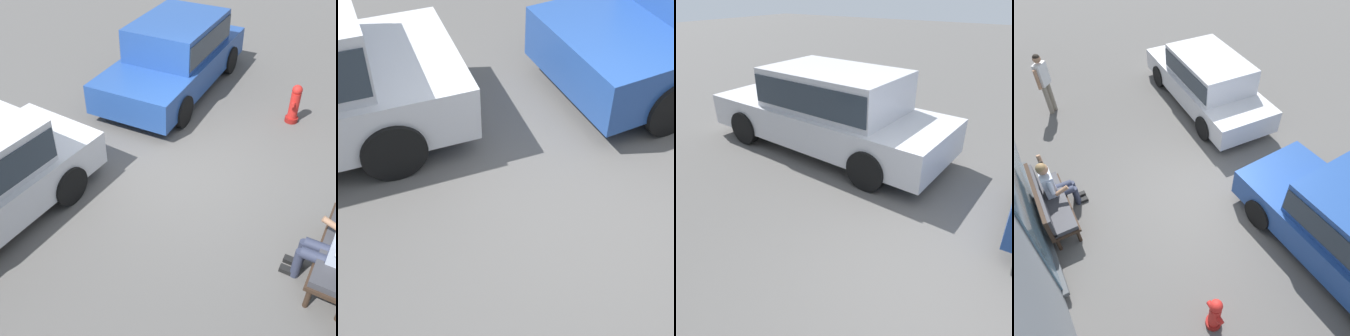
# 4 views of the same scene
# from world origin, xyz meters

# --- Properties ---
(ground_plane) EXTENTS (60.00, 60.00, 0.00)m
(ground_plane) POSITION_xyz_m (0.00, 0.00, 0.00)
(ground_plane) COLOR #565451
(bench) EXTENTS (1.67, 0.55, 0.97)m
(bench) POSITION_xyz_m (0.97, 2.90, 0.55)
(bench) COLOR #332319
(bench) RESTS_ON ground_plane
(person_on_phone) EXTENTS (0.73, 0.74, 1.31)m
(person_on_phone) POSITION_xyz_m (1.24, 2.68, 0.68)
(person_on_phone) COLOR #2D3347
(person_on_phone) RESTS_ON ground_plane
(parked_car_mid) EXTENTS (4.70, 2.01, 1.52)m
(parked_car_mid) POSITION_xyz_m (2.95, -2.05, 0.82)
(parked_car_mid) COLOR silver
(parked_car_mid) RESTS_ON ground_plane
(pedestrian_standing) EXTENTS (0.42, 0.41, 1.73)m
(pedestrian_standing) POSITION_xyz_m (4.79, 1.97, 1.02)
(pedestrian_standing) COLOR gray
(pedestrian_standing) RESTS_ON ground_plane
(fire_hydrant) EXTENTS (0.38, 0.26, 0.81)m
(fire_hydrant) POSITION_xyz_m (-2.38, 1.21, 0.39)
(fire_hydrant) COLOR maroon
(fire_hydrant) RESTS_ON ground_plane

